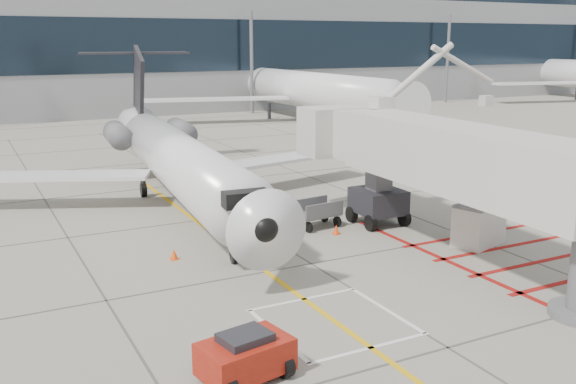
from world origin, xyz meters
TOP-DOWN VIEW (x-y plane):
  - ground_plane at (0.00, 0.00)m, footprint 260.00×260.00m
  - regional_jet at (-1.97, 12.63)m, footprint 27.27×32.98m
  - jet_bridge at (5.45, 1.82)m, footprint 9.06×18.20m
  - pushback_tug at (-5.86, -2.91)m, footprint 2.55×1.85m
  - baggage_cart at (2.75, 8.35)m, footprint 2.29×1.60m
  - ground_power_unit at (7.62, 2.84)m, footprint 2.62×1.98m
  - cone_nose at (-4.66, 6.99)m, footprint 0.32×0.32m
  - cone_side at (2.95, 6.93)m, footprint 0.32×0.32m
  - terminal_building at (10.00, 70.00)m, footprint 180.00×28.00m
  - terminal_glass_band at (10.00, 55.95)m, footprint 180.00×0.10m
  - terminal_dome at (70.00, 70.00)m, footprint 40.00×28.00m
  - bg_aircraft_c at (22.30, 46.00)m, footprint 35.24×39.15m

SIDE VIEW (x-z plane):
  - ground_plane at x=0.00m, z-range 0.00..0.00m
  - cone_side at x=2.95m, z-range 0.00..0.44m
  - cone_nose at x=-4.66m, z-range 0.00..0.45m
  - baggage_cart at x=2.75m, z-range 0.00..1.35m
  - pushback_tug at x=-5.86m, z-range 0.00..1.36m
  - ground_power_unit at x=7.62m, z-range 0.00..1.83m
  - jet_bridge at x=5.45m, z-range 0.00..7.18m
  - regional_jet at x=-1.97m, z-range 0.00..8.06m
  - bg_aircraft_c at x=22.30m, z-range 0.00..11.75m
  - terminal_building at x=10.00m, z-range 0.00..14.00m
  - terminal_glass_band at x=10.00m, z-range 5.00..11.00m
  - terminal_dome at x=70.00m, z-range 0.00..28.00m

